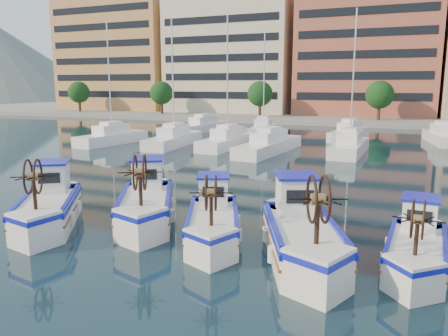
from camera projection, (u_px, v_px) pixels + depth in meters
ground at (180, 238)px, 16.30m from camera, size 300.00×300.00×0.00m
waterfront at (421, 50)px, 69.87m from camera, size 180.00×40.00×25.60m
yacht_marina at (287, 138)px, 42.32m from camera, size 41.19×22.95×11.50m
fishing_boat_a at (49, 204)px, 17.69m from camera, size 4.25×5.04×3.08m
fishing_boat_b at (146, 201)px, 18.12m from camera, size 4.10×5.26×3.18m
fishing_boat_c at (213, 218)px, 16.08m from camera, size 3.32×4.67×2.81m
fishing_boat_d at (301, 231)px, 14.29m from camera, size 3.86×5.40×3.25m
fishing_boat_e at (417, 245)px, 13.53m from camera, size 1.94×4.24×2.61m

